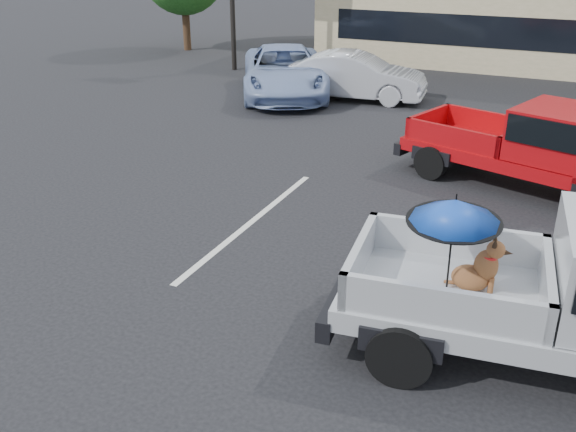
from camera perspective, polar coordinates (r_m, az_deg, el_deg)
name	(u,v)px	position (r m, az deg, el deg)	size (l,w,h in m)	color
ground	(380,316)	(8.88, 8.15, -8.75)	(90.00, 90.00, 0.00)	black
stripe_left	(252,222)	(11.51, -3.24, -0.51)	(0.12, 5.00, 0.01)	silver
red_pickup	(550,147)	(13.50, 22.24, 5.73)	(5.55, 3.33, 1.73)	black
silver_sedan	(355,76)	(20.19, 5.96, 12.26)	(1.50, 4.29, 1.41)	silver
blue_suv	(284,72)	(20.56, -0.34, 12.72)	(2.49, 5.39, 1.50)	#889ECA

